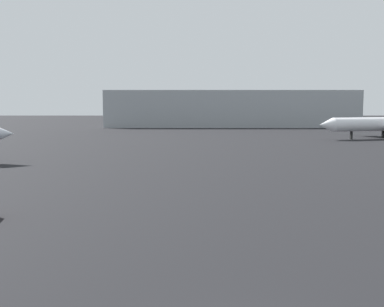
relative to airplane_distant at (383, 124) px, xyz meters
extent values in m
cylinder|color=white|center=(-0.25, -0.08, 0.01)|extent=(23.85, 9.95, 2.77)
cone|color=white|center=(-13.21, -4.19, 0.01)|extent=(3.75, 3.57, 2.77)
cylinder|color=#4C4C54|center=(-0.93, 3.67, -0.54)|extent=(2.65, 2.04, 1.40)
cube|color=black|center=(-7.61, -2.42, -2.18)|extent=(0.49, 0.49, 1.60)
cube|color=black|center=(0.43, 1.77, -2.18)|extent=(0.49, 0.49, 1.60)
cube|color=#999EA3|center=(-27.09, 54.01, 2.70)|extent=(78.01, 18.92, 11.35)
camera|label=1|loc=(-39.38, -94.22, 3.78)|focal=43.20mm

